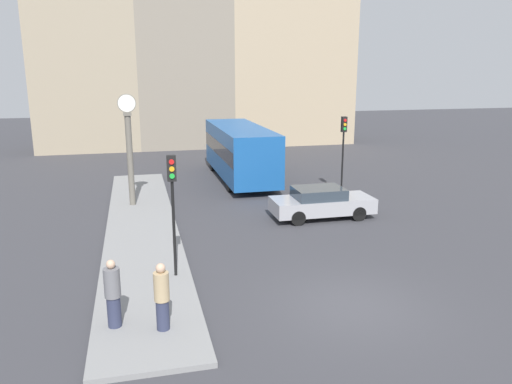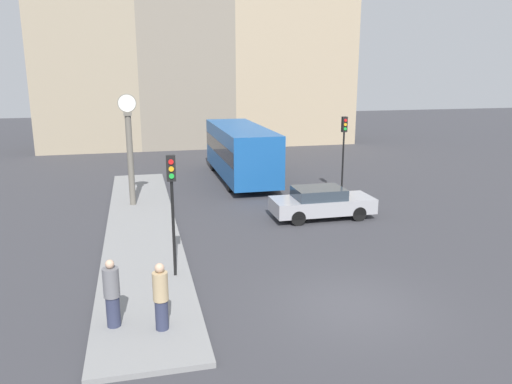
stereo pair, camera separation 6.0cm
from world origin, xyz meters
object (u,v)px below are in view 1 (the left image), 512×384
(traffic_light_far, at_px, (343,140))
(pedestrian_grey_jacket, at_px, (113,294))
(traffic_light_near, at_px, (172,191))
(street_clock, at_px, (130,150))
(pedestrian_tan_coat, at_px, (162,297))
(sedan_car, at_px, (321,202))
(bus_distant, at_px, (240,150))

(traffic_light_far, distance_m, pedestrian_grey_jacket, 15.94)
(traffic_light_near, xyz_separation_m, pedestrian_grey_jacket, (-1.72, -2.79, -1.81))
(street_clock, distance_m, pedestrian_grey_jacket, 11.68)
(pedestrian_tan_coat, bearing_deg, pedestrian_grey_jacket, 159.57)
(sedan_car, bearing_deg, street_clock, 155.17)
(street_clock, bearing_deg, pedestrian_tan_coat, -86.78)
(bus_distant, distance_m, street_clock, 7.86)
(street_clock, height_order, pedestrian_tan_coat, street_clock)
(traffic_light_far, relative_size, pedestrian_grey_jacket, 2.30)
(street_clock, relative_size, pedestrian_tan_coat, 2.98)
(bus_distant, xyz_separation_m, pedestrian_grey_jacket, (-6.62, -16.35, -0.75))
(sedan_car, distance_m, pedestrian_tan_coat, 11.03)
(traffic_light_far, bearing_deg, pedestrian_tan_coat, -129.32)
(traffic_light_near, relative_size, pedestrian_grey_jacket, 2.15)
(bus_distant, xyz_separation_m, traffic_light_near, (-4.90, -13.55, 1.06))
(pedestrian_grey_jacket, distance_m, pedestrian_tan_coat, 1.22)
(traffic_light_near, bearing_deg, bus_distant, 70.13)
(traffic_light_far, height_order, pedestrian_tan_coat, traffic_light_far)
(pedestrian_grey_jacket, bearing_deg, traffic_light_near, 58.34)
(sedan_car, bearing_deg, pedestrian_grey_jacket, -136.89)
(pedestrian_tan_coat, bearing_deg, street_clock, 93.22)
(bus_distant, bearing_deg, street_clock, -141.99)
(sedan_car, xyz_separation_m, street_clock, (-7.93, 3.67, 2.02))
(sedan_car, bearing_deg, pedestrian_tan_coat, -131.19)
(sedan_car, relative_size, traffic_light_far, 1.10)
(sedan_car, height_order, pedestrian_grey_jacket, pedestrian_grey_jacket)
(bus_distant, height_order, pedestrian_tan_coat, bus_distant)
(street_clock, bearing_deg, sedan_car, -24.83)
(traffic_light_far, distance_m, pedestrian_tan_coat, 15.51)
(sedan_car, xyz_separation_m, pedestrian_tan_coat, (-7.26, -8.30, 0.30))
(bus_distant, xyz_separation_m, traffic_light_far, (4.28, -4.86, 1.10))
(sedan_car, relative_size, pedestrian_grey_jacket, 2.52)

